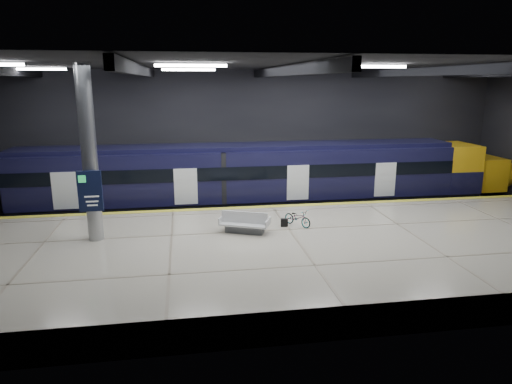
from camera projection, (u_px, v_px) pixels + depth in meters
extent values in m
plane|color=black|center=(284.00, 245.00, 20.92)|extent=(30.00, 30.00, 0.00)
cube|color=black|center=(256.00, 138.00, 27.66)|extent=(30.00, 0.10, 8.00)
cube|color=black|center=(350.00, 208.00, 12.30)|extent=(30.00, 0.10, 8.00)
cube|color=black|center=(286.00, 65.00, 19.03)|extent=(30.00, 16.00, 0.10)
cube|color=black|center=(140.00, 70.00, 18.18)|extent=(0.25, 16.00, 0.40)
cube|color=black|center=(286.00, 71.00, 19.09)|extent=(0.25, 16.00, 0.40)
cube|color=black|center=(420.00, 71.00, 20.01)|extent=(0.25, 16.00, 0.40)
cube|color=white|center=(191.00, 66.00, 16.53)|extent=(2.60, 0.18, 0.10)
cube|color=white|center=(374.00, 66.00, 17.60)|extent=(2.60, 0.18, 0.10)
cube|color=white|center=(37.00, 69.00, 21.22)|extent=(2.60, 0.18, 0.10)
cube|color=white|center=(189.00, 70.00, 22.29)|extent=(2.60, 0.18, 0.10)
cube|color=white|center=(326.00, 70.00, 23.36)|extent=(2.60, 0.18, 0.10)
cube|color=white|center=(452.00, 71.00, 24.43)|extent=(2.60, 0.18, 0.10)
cube|color=beige|center=(297.00, 254.00, 18.39)|extent=(30.00, 11.00, 1.10)
cube|color=yellow|center=(272.00, 206.00, 23.30)|extent=(30.00, 0.40, 0.01)
cube|color=gray|center=(265.00, 214.00, 25.49)|extent=(30.00, 0.08, 0.16)
cube|color=gray|center=(261.00, 208.00, 26.87)|extent=(30.00, 0.08, 0.16)
cube|color=black|center=(240.00, 204.00, 25.86)|extent=(24.00, 2.58, 0.80)
cube|color=black|center=(240.00, 173.00, 25.45)|extent=(24.00, 2.80, 2.75)
cube|color=black|center=(239.00, 147.00, 25.09)|extent=(24.00, 2.30, 0.24)
cube|color=black|center=(243.00, 173.00, 24.03)|extent=(24.00, 0.04, 0.70)
cube|color=white|center=(298.00, 183.00, 24.62)|extent=(1.20, 0.05, 1.90)
cube|color=#EBAB13|center=(454.00, 167.00, 27.43)|extent=(2.00, 2.80, 2.75)
ellipsoid|color=#EBAB13|center=(492.00, 173.00, 27.94)|extent=(3.60, 2.52, 1.90)
cube|color=black|center=(459.00, 164.00, 27.43)|extent=(1.60, 2.38, 0.80)
cube|color=#595B60|center=(245.00, 229.00, 19.26)|extent=(1.67, 1.09, 0.30)
cube|color=silver|center=(245.00, 224.00, 19.21)|extent=(2.18, 1.58, 0.08)
cube|color=silver|center=(245.00, 217.00, 19.14)|extent=(1.87, 0.87, 0.50)
cube|color=silver|center=(222.00, 219.00, 19.42)|extent=(0.39, 0.81, 0.30)
cube|color=silver|center=(268.00, 223.00, 18.94)|extent=(0.39, 0.81, 0.30)
imported|color=#99999E|center=(298.00, 218.00, 20.10)|extent=(1.25, 1.44, 0.75)
cube|color=black|center=(284.00, 223.00, 20.05)|extent=(0.32, 0.21, 0.35)
cylinder|color=#9EA0A5|center=(89.00, 155.00, 17.67)|extent=(0.60, 0.60, 6.90)
cube|color=black|center=(90.00, 191.00, 17.58)|extent=(0.90, 0.12, 1.60)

